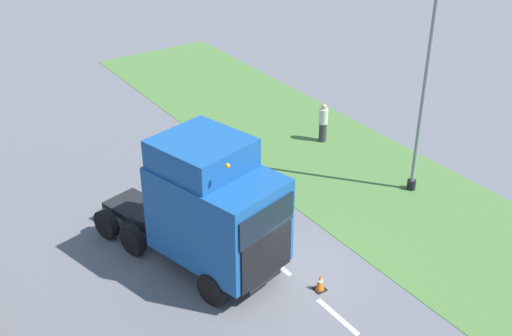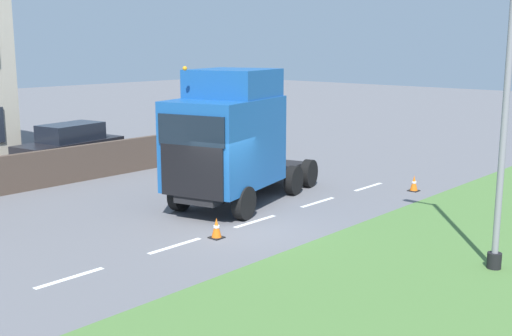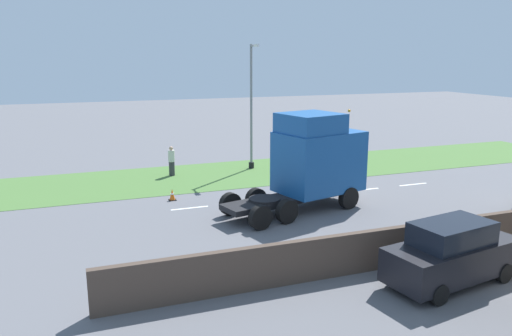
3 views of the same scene
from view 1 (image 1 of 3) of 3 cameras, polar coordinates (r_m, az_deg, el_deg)
ground_plane at (r=20.72m, az=2.73°, el=-9.20°), size 120.00×120.00×0.00m
grass_verge at (r=24.17m, az=14.29°, el=-3.99°), size 7.00×44.00×0.01m
lane_markings at (r=21.17m, az=1.60°, el=-8.23°), size 0.16×14.60×0.00m
lorry_cab at (r=19.61m, az=-4.06°, el=-3.59°), size 4.19×7.35×4.64m
lamp_post at (r=24.01m, az=14.46°, el=5.48°), size 1.29×0.34×7.77m
pedestrian at (r=28.35m, az=5.99°, el=3.99°), size 0.39×0.39×1.80m
traffic_cone_lead at (r=26.67m, az=-4.18°, el=0.94°), size 0.36×0.36×0.58m
traffic_cone_trailing at (r=19.94m, az=5.71°, el=-10.07°), size 0.36×0.36×0.58m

